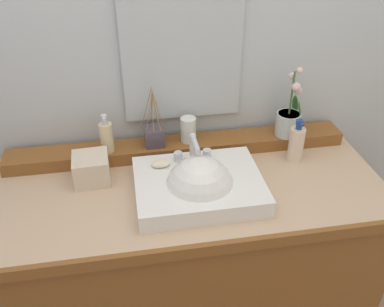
{
  "coord_description": "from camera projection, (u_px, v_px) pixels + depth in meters",
  "views": [
    {
      "loc": [
        -0.2,
        -1.23,
        1.78
      ],
      "look_at": [
        0.01,
        -0.01,
        0.98
      ],
      "focal_mm": 39.53,
      "sensor_mm": 36.0,
      "label": 1
    }
  ],
  "objects": [
    {
      "name": "sink_basin",
      "position": [
        199.0,
        188.0,
        1.5
      ],
      "size": [
        0.45,
        0.35,
        0.27
      ],
      "color": "white",
      "rests_on": "vanity_cabinet"
    },
    {
      "name": "tissue_box",
      "position": [
        91.0,
        168.0,
        1.57
      ],
      "size": [
        0.14,
        0.14,
        0.1
      ],
      "primitive_type": "cube",
      "rotation": [
        0.0,
        0.0,
        0.05
      ],
      "color": "beige",
      "rests_on": "vanity_cabinet"
    },
    {
      "name": "potted_plant",
      "position": [
        289.0,
        119.0,
        1.73
      ],
      "size": [
        0.11,
        0.11,
        0.29
      ],
      "color": "silver",
      "rests_on": "back_ledge"
    },
    {
      "name": "vanity_cabinet",
      "position": [
        189.0,
        264.0,
        1.78
      ],
      "size": [
        1.46,
        0.62,
        0.83
      ],
      "color": "brown",
      "rests_on": "ground"
    },
    {
      "name": "wall_back",
      "position": [
        169.0,
        1.0,
        1.59
      ],
      "size": [
        3.11,
        0.2,
        2.78
      ],
      "primitive_type": "cube",
      "color": "silver",
      "rests_on": "ground"
    },
    {
      "name": "lotion_bottle",
      "position": [
        296.0,
        143.0,
        1.67
      ],
      "size": [
        0.06,
        0.06,
        0.18
      ],
      "color": "beige",
      "rests_on": "vanity_cabinet"
    },
    {
      "name": "mirror",
      "position": [
        182.0,
        44.0,
        1.58
      ],
      "size": [
        0.46,
        0.02,
        0.6
      ],
      "primitive_type": "cube",
      "color": "silver"
    },
    {
      "name": "soap_bar",
      "position": [
        161.0,
        164.0,
        1.55
      ],
      "size": [
        0.07,
        0.04,
        0.02
      ],
      "primitive_type": "ellipsoid",
      "color": "#EFE3C0",
      "rests_on": "sink_basin"
    },
    {
      "name": "reed_diffuser",
      "position": [
        154.0,
        135.0,
        1.68
      ],
      "size": [
        0.09,
        0.1,
        0.25
      ],
      "color": "#50444E",
      "rests_on": "back_ledge"
    },
    {
      "name": "back_ledge",
      "position": [
        179.0,
        147.0,
        1.74
      ],
      "size": [
        1.38,
        0.12,
        0.05
      ],
      "primitive_type": "cube",
      "color": "brown",
      "rests_on": "vanity_cabinet"
    },
    {
      "name": "tumbler_cup",
      "position": [
        188.0,
        130.0,
        1.7
      ],
      "size": [
        0.06,
        0.06,
        0.1
      ],
      "primitive_type": "cylinder",
      "color": "white",
      "rests_on": "back_ledge"
    },
    {
      "name": "soap_dispenser",
      "position": [
        106.0,
        137.0,
        1.63
      ],
      "size": [
        0.05,
        0.05,
        0.16
      ],
      "color": "beige",
      "rests_on": "back_ledge"
    }
  ]
}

